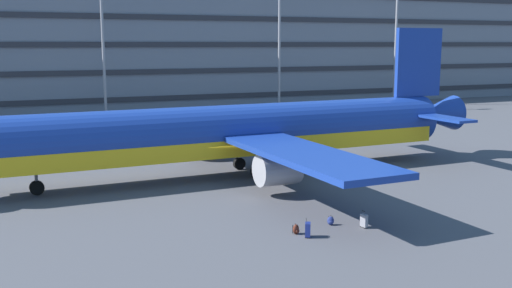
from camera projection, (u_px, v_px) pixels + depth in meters
ground_plane at (220, 178)px, 41.93m from camera, size 600.00×600.00×0.00m
terminal_structure at (100, 44)px, 89.18m from camera, size 147.41×22.00×18.54m
airliner at (235, 133)px, 42.60m from camera, size 40.87×33.05×10.65m
light_mast_center_left at (102, 30)px, 73.77m from camera, size 1.80×0.50×18.87m
light_mast_center_right at (280, 11)px, 82.64m from camera, size 1.80×0.50×24.34m
light_mast_right at (397, 21)px, 90.37m from camera, size 1.80×0.50×22.31m
suitcase_laid_flat at (364, 221)px, 30.65m from camera, size 0.26×0.43×0.91m
suitcase_red at (308, 230)px, 29.15m from camera, size 0.45×0.52×0.94m
backpack_teal at (331, 221)px, 31.11m from camera, size 0.43×0.40×0.52m
backpack_navy at (296, 229)px, 29.64m from camera, size 0.44×0.40×0.55m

